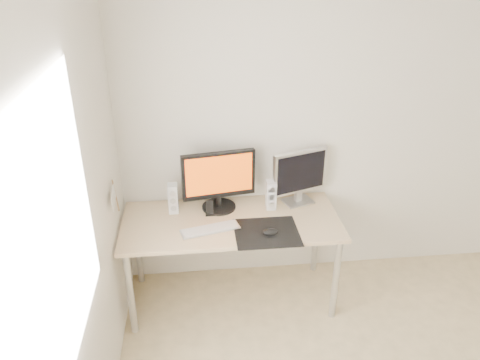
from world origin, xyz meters
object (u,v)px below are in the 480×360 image
speaker_right (271,195)px  phone_dock (210,210)px  main_monitor (219,179)px  desk (231,229)px  keyboard (210,229)px  mouse (270,232)px  second_monitor (300,175)px  speaker_left (173,198)px

speaker_right → phone_dock: speaker_right is taller
main_monitor → speaker_right: main_monitor is taller
desk → keyboard: keyboard is taller
mouse → phone_dock: bearing=141.8°
desk → speaker_right: size_ratio=6.96×
second_monitor → keyboard: second_monitor is taller
desk → speaker_right: speaker_right is taller
second_monitor → speaker_right: bearing=-163.2°
second_monitor → desk: bearing=-159.0°
main_monitor → speaker_left: main_monitor is taller
mouse → speaker_right: 0.38m
desk → second_monitor: 0.67m
mouse → second_monitor: 0.57m
second_monitor → keyboard: size_ratio=1.00×
speaker_right → keyboard: bearing=-151.3°
speaker_left → second_monitor: bearing=2.8°
desk → main_monitor: 0.38m
main_monitor → speaker_right: 0.42m
second_monitor → keyboard: bearing=-154.9°
mouse → speaker_left: bearing=150.0°
speaker_left → keyboard: 0.40m
keyboard → speaker_left: bearing=132.5°
keyboard → main_monitor: bearing=74.2°
phone_dock → desk: bearing=-31.4°
desk → keyboard: size_ratio=3.66×
mouse → phone_dock: 0.52m
mouse → second_monitor: (0.29, 0.44, 0.22)m
speaker_right → mouse: bearing=-99.8°
desk → speaker_left: 0.49m
second_monitor → phone_dock: size_ratio=3.72×
speaker_left → keyboard: (0.26, -0.28, -0.11)m
desk → phone_dock: 0.21m
speaker_right → phone_dock: 0.48m
main_monitor → second_monitor: bearing=2.9°
mouse → keyboard: bearing=165.7°
mouse → speaker_right: speaker_right is taller
mouse → speaker_right: (0.06, 0.37, 0.09)m
main_monitor → phone_dock: size_ratio=4.67×
mouse → main_monitor: bearing=129.1°
second_monitor → speaker_left: second_monitor is taller
desk → speaker_left: bearing=158.8°
speaker_left → keyboard: size_ratio=0.53×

